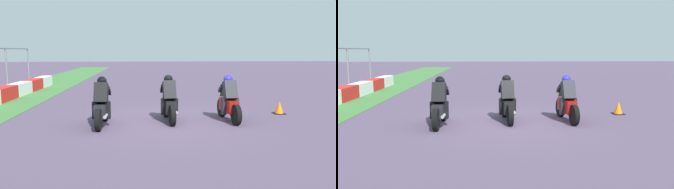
# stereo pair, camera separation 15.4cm
# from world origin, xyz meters

# --- Properties ---
(ground_plane) EXTENTS (120.00, 120.00, 0.00)m
(ground_plane) POSITION_xyz_m (0.00, 0.00, 0.00)
(ground_plane) COLOR #514159
(rider_lane_a) EXTENTS (2.04, 0.55, 1.51)m
(rider_lane_a) POSITION_xyz_m (0.10, -2.01, 0.62)
(rider_lane_a) COLOR black
(rider_lane_a) RESTS_ON ground_plane
(rider_lane_b) EXTENTS (2.04, 0.55, 1.51)m
(rider_lane_b) POSITION_xyz_m (0.18, -0.04, 0.62)
(rider_lane_b) COLOR black
(rider_lane_b) RESTS_ON ground_plane
(rider_lane_c) EXTENTS (2.04, 0.55, 1.51)m
(rider_lane_c) POSITION_xyz_m (-0.32, 2.05, 0.62)
(rider_lane_c) COLOR black
(rider_lane_c) RESTS_ON ground_plane
(traffic_cone) EXTENTS (0.40, 0.40, 0.46)m
(traffic_cone) POSITION_xyz_m (1.09, -4.15, 0.21)
(traffic_cone) COLOR black
(traffic_cone) RESTS_ON ground_plane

